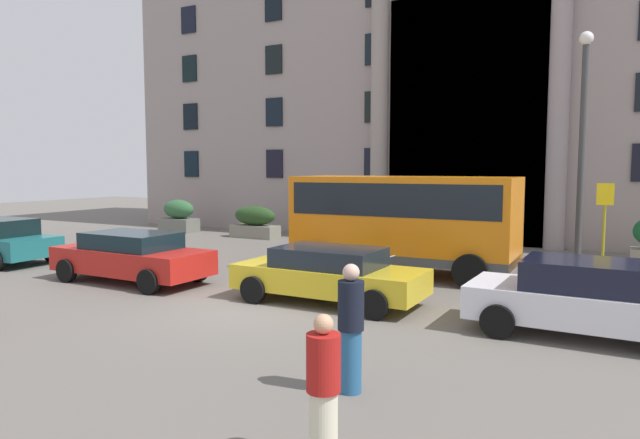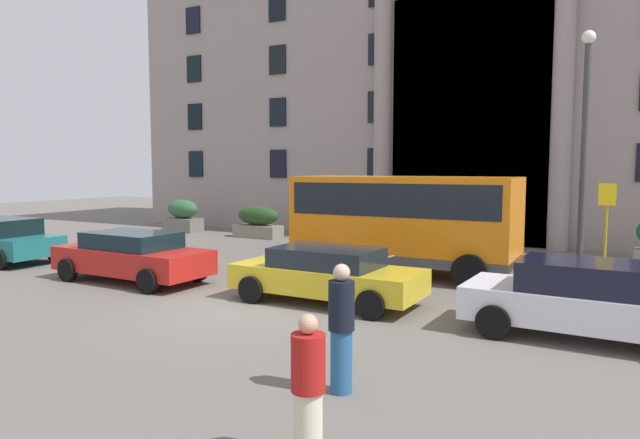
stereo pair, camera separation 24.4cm
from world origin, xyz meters
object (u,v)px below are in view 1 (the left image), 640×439
at_px(white_taxi_kerbside, 329,274).
at_px(orange_minibus, 404,216).
at_px(bus_stop_sign, 604,220).
at_px(pedestrian_child_trailing, 323,389).
at_px(hedge_planter_east, 255,222).
at_px(hedge_planter_far_west, 390,230).
at_px(motorcycle_far_end, 598,290).
at_px(parked_compact_extra, 591,298).
at_px(pedestrian_woman_with_bag, 351,328).
at_px(scooter_by_planter, 367,271).
at_px(parked_hatchback_near, 132,256).
at_px(hedge_planter_west, 179,216).
at_px(lamppost_plaza_centre, 582,132).

bearing_deg(white_taxi_kerbside, orange_minibus, 86.14).
height_order(bus_stop_sign, pedestrian_child_trailing, bus_stop_sign).
height_order(hedge_planter_east, white_taxi_kerbside, hedge_planter_east).
xyz_separation_m(hedge_planter_far_west, white_taxi_kerbside, (2.05, -8.93, -0.03)).
relative_size(motorcycle_far_end, pedestrian_child_trailing, 1.27).
height_order(bus_stop_sign, parked_compact_extra, bus_stop_sign).
relative_size(motorcycle_far_end, pedestrian_woman_with_bag, 1.13).
height_order(orange_minibus, scooter_by_planter, orange_minibus).
bearing_deg(orange_minibus, parked_hatchback_near, -143.96).
bearing_deg(motorcycle_far_end, white_taxi_kerbside, -174.70).
bearing_deg(parked_hatchback_near, parked_compact_extra, 2.47).
xyz_separation_m(parked_hatchback_near, pedestrian_child_trailing, (8.98, -5.87, 0.09)).
bearing_deg(hedge_planter_west, lamppost_plaza_centre, -6.78).
bearing_deg(parked_hatchback_near, hedge_planter_east, 106.30).
distance_m(orange_minibus, parked_compact_extra, 6.73).
relative_size(hedge_planter_far_west, lamppost_plaza_centre, 0.23).
bearing_deg(hedge_planter_west, pedestrian_child_trailing, -43.89).
bearing_deg(motorcycle_far_end, bus_stop_sign, 75.87).
xyz_separation_m(orange_minibus, hedge_planter_east, (-8.67, 4.94, -1.00)).
bearing_deg(pedestrian_woman_with_bag, bus_stop_sign, -102.38).
bearing_deg(bus_stop_sign, motorcycle_far_end, -88.92).
height_order(hedge_planter_east, motorcycle_far_end, hedge_planter_east).
bearing_deg(pedestrian_woman_with_bag, parked_compact_extra, -120.41).
bearing_deg(pedestrian_woman_with_bag, pedestrian_child_trailing, 108.64).
distance_m(hedge_planter_west, parked_hatchback_near, 12.03).
bearing_deg(white_taxi_kerbside, motorcycle_far_end, 20.25).
xyz_separation_m(bus_stop_sign, hedge_planter_east, (-13.75, 2.83, -0.96)).
height_order(motorcycle_far_end, pedestrian_woman_with_bag, pedestrian_woman_with_bag).
bearing_deg(white_taxi_kerbside, parked_compact_extra, -1.27).
relative_size(hedge_planter_east, scooter_by_planter, 1.07).
distance_m(white_taxi_kerbside, motorcycle_far_end, 5.79).
relative_size(hedge_planter_east, motorcycle_far_end, 1.06).
bearing_deg(pedestrian_child_trailing, hedge_planter_east, 100.00).
bearing_deg(lamppost_plaza_centre, hedge_planter_far_west, 164.90).
relative_size(hedge_planter_far_west, pedestrian_child_trailing, 1.01).
height_order(bus_stop_sign, parked_hatchback_near, bus_stop_sign).
xyz_separation_m(parked_compact_extra, scooter_by_planter, (-5.21, 1.81, -0.26)).
bearing_deg(lamppost_plaza_centre, white_taxi_kerbside, -123.00).
bearing_deg(hedge_planter_east, bus_stop_sign, -11.63).
bearing_deg(parked_hatchback_near, hedge_planter_west, 127.19).
height_order(parked_hatchback_near, scooter_by_planter, parked_hatchback_near).
distance_m(hedge_planter_east, hedge_planter_far_west, 6.36).
relative_size(white_taxi_kerbside, scooter_by_planter, 2.19).
height_order(parked_hatchback_near, parked_compact_extra, parked_compact_extra).
relative_size(pedestrian_woman_with_bag, lamppost_plaza_centre, 0.26).
bearing_deg(orange_minibus, hedge_planter_west, 157.52).
bearing_deg(bus_stop_sign, hedge_planter_west, 170.77).
bearing_deg(scooter_by_planter, parked_hatchback_near, -154.72).
xyz_separation_m(orange_minibus, hedge_planter_west, (-13.16, 5.08, -0.94)).
distance_m(motorcycle_far_end, pedestrian_woman_with_bag, 7.07).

